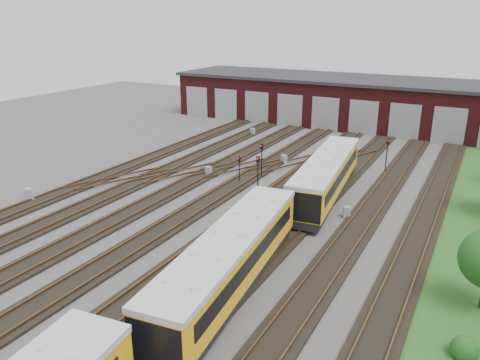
% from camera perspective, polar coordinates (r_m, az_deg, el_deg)
% --- Properties ---
extents(ground, '(120.00, 120.00, 0.00)m').
position_cam_1_polar(ground, '(33.08, -5.73, -6.33)').
color(ground, '#474442').
rests_on(ground, ground).
extents(track_network, '(30.40, 70.00, 0.33)m').
position_cam_1_polar(track_network, '(33.56, -5.41, -5.73)').
color(track_network, black).
rests_on(track_network, ground).
extents(maintenance_shed, '(51.00, 12.50, 6.35)m').
position_cam_1_polar(maintenance_shed, '(67.62, 13.64, 9.35)').
color(maintenance_shed, '#511415').
rests_on(maintenance_shed, ground).
extents(metro_train, '(4.36, 47.35, 3.13)m').
position_cam_1_polar(metro_train, '(25.34, -1.23, -9.79)').
color(metro_train, black).
rests_on(metro_train, ground).
extents(signal_mast_0, '(0.25, 0.24, 2.46)m').
position_cam_1_polar(signal_mast_0, '(41.93, -0.09, 1.72)').
color(signal_mast_0, black).
rests_on(signal_mast_0, ground).
extents(signal_mast_1, '(0.30, 0.28, 3.30)m').
position_cam_1_polar(signal_mast_1, '(43.04, 2.66, 2.89)').
color(signal_mast_1, black).
rests_on(signal_mast_1, ground).
extents(signal_mast_2, '(0.27, 0.26, 3.44)m').
position_cam_1_polar(signal_mast_2, '(38.65, 2.20, 1.10)').
color(signal_mast_2, black).
rests_on(signal_mast_2, ground).
extents(signal_mast_3, '(0.28, 0.26, 3.35)m').
position_cam_1_polar(signal_mast_3, '(46.77, 17.49, 3.37)').
color(signal_mast_3, black).
rests_on(signal_mast_3, ground).
extents(relay_cabinet_0, '(0.81, 0.75, 1.10)m').
position_cam_1_polar(relay_cabinet_0, '(41.75, -24.32, -1.66)').
color(relay_cabinet_0, '#979A9B').
rests_on(relay_cabinet_0, ground).
extents(relay_cabinet_1, '(0.63, 0.57, 0.89)m').
position_cam_1_polar(relay_cabinet_1, '(59.68, 1.53, 5.91)').
color(relay_cabinet_1, '#979A9B').
rests_on(relay_cabinet_1, ground).
extents(relay_cabinet_2, '(0.60, 0.53, 0.89)m').
position_cam_1_polar(relay_cabinet_2, '(44.29, -3.85, 1.08)').
color(relay_cabinet_2, '#979A9B').
rests_on(relay_cabinet_2, ground).
extents(relay_cabinet_3, '(0.66, 0.61, 0.88)m').
position_cam_1_polar(relay_cabinet_3, '(48.14, 5.39, 2.53)').
color(relay_cabinet_3, '#979A9B').
rests_on(relay_cabinet_3, ground).
extents(relay_cabinet_4, '(0.64, 0.59, 0.87)m').
position_cam_1_polar(relay_cabinet_4, '(35.94, 12.89, -3.83)').
color(relay_cabinet_4, '#979A9B').
rests_on(relay_cabinet_4, ground).
extents(bush_0, '(1.22, 1.22, 1.22)m').
position_cam_1_polar(bush_0, '(23.87, 25.74, -17.75)').
color(bush_0, '#164614').
rests_on(bush_0, ground).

